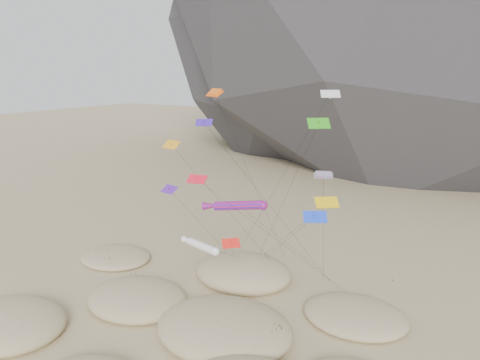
# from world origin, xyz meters

# --- Properties ---
(ground) EXTENTS (500.00, 500.00, 0.00)m
(ground) POSITION_xyz_m (0.00, 0.00, 0.00)
(ground) COLOR #CCB789
(ground) RESTS_ON ground
(dunes) EXTENTS (50.89, 37.66, 3.91)m
(dunes) POSITION_xyz_m (-1.21, 3.27, 0.73)
(dunes) COLOR #CCB789
(dunes) RESTS_ON ground
(dune_grass) EXTENTS (43.81, 29.32, 1.51)m
(dune_grass) POSITION_xyz_m (-1.40, 4.17, 0.83)
(dune_grass) COLOR black
(dune_grass) RESTS_ON ground
(kite_stakes) EXTENTS (22.03, 7.54, 0.30)m
(kite_stakes) POSITION_xyz_m (2.83, 22.38, 0.15)
(kite_stakes) COLOR #3F2D1E
(kite_stakes) RESTS_ON ground
(rainbow_tube_kite) EXTENTS (10.82, 14.03, 12.66)m
(rainbow_tube_kite) POSITION_xyz_m (-0.97, 12.33, 11.76)
(rainbow_tube_kite) COLOR red
(rainbow_tube_kite) RESTS_ON ground
(white_tube_kite) EXTENTS (6.58, 18.49, 9.42)m
(white_tube_kite) POSITION_xyz_m (-1.56, 5.82, 8.74)
(white_tube_kite) COLOR white
(white_tube_kite) RESTS_ON ground
(orange_parafoil) EXTENTS (7.54, 10.73, 25.16)m
(orange_parafoil) POSITION_xyz_m (-7.36, 17.58, 24.38)
(orange_parafoil) COLOR #FF5C0D
(orange_parafoil) RESTS_ON ground
(multi_parafoil) EXTENTS (3.80, 9.53, 16.94)m
(multi_parafoil) POSITION_xyz_m (9.41, 13.41, 16.33)
(multi_parafoil) COLOR #FF1A31
(multi_parafoil) RESTS_ON ground
(delta_kites) EXTENTS (25.84, 20.32, 25.44)m
(delta_kites) POSITION_xyz_m (1.51, 10.48, 16.28)
(delta_kites) COLOR #E8B40C
(delta_kites) RESTS_ON ground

